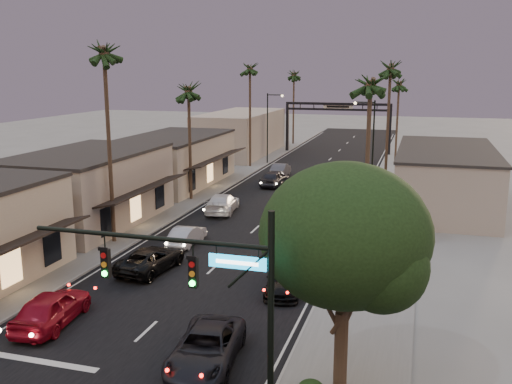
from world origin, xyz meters
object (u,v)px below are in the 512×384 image
Objects in this scene: streetlight_right at (370,138)px; palm_rb at (391,64)px; traffic_signal at (214,289)px; palm_lc at (188,86)px; palm_ld at (250,65)px; palm_far at (294,72)px; streetlight_left at (270,122)px; corner_tree at (347,241)px; palm_lb at (104,47)px; curbside_black at (285,279)px; arch at (338,115)px; palm_ra at (371,78)px; oncoming_silver at (187,235)px; oncoming_pickup at (151,259)px; oncoming_red at (52,308)px; palm_rc at (399,81)px; curbside_near at (206,348)px.

streetlight_right is 7.35m from palm_rb.
traffic_signal is 35.46m from palm_lc.
palm_ld is 23.02m from palm_far.
streetlight_left is at bearing 137.95° from palm_rb.
corner_tree is 0.67× the size of palm_far.
palm_lb is 19.40m from curbside_black.
traffic_signal reaches higher than arch.
palm_lb is at bearing -128.02° from palm_rb.
palm_ra is 16.22m from oncoming_silver.
palm_lc reaches higher than oncoming_pickup.
palm_lc reaches higher than oncoming_red.
palm_rc reaches higher than streetlight_left.
palm_lb is at bearing 151.88° from curbside_black.
palm_lb is 1.15× the size of palm_ra.
corner_tree is 0.72× the size of palm_lc.
curbside_black is at bearing 92.87° from traffic_signal.
palm_lc reaches higher than corner_tree.
oncoming_red is (-13.24, -14.61, -10.59)m from palm_ra.
palm_ra is 1.08× the size of palm_rc.
corner_tree is at bearing -81.38° from arch.
palm_rb is 1.16× the size of palm_rc.
palm_lc is at bearing 122.34° from corner_tree.
palm_far is (0.30, 42.00, 0.97)m from palm_lc.
streetlight_left is 22.07m from palm_rb.
palm_rb is at bearing -90.00° from palm_rc.
oncoming_red is 0.96× the size of oncoming_pickup.
streetlight_left is at bearing 95.74° from curbside_near.
palm_ld is (-14.29, 51.00, 7.33)m from traffic_signal.
palm_lb is 13.75m from oncoming_silver.
palm_far is (-16.90, 54.00, 0.00)m from palm_ra.
corner_tree reaches higher than curbside_black.
palm_ld is (0.00, 33.00, -0.97)m from palm_lb.
palm_ld reaches higher than corner_tree.
streetlight_left is 2.22× the size of oncoming_silver.
streetlight_left is 7.88m from palm_ld.
arch is at bearing 87.16° from curbside_near.
palm_rb is 3.50× the size of oncoming_silver.
arch is 1.00× the size of palm_lb.
corner_tree is 34.09m from palm_lc.
palm_rc is 2.60× the size of curbside_black.
traffic_signal is at bearing 116.35° from oncoming_silver.
curbside_black is (11.97, -41.33, -4.65)m from streetlight_left.
curbside_near is (3.80, -62.04, -4.78)m from arch.
traffic_signal is 1.63× the size of oncoming_pickup.
palm_lb reaches higher than arch.
palm_lc is (-18.08, 28.55, 4.49)m from corner_tree.
oncoming_pickup is at bearing -151.88° from palm_ra.
curbside_near is (-4.80, -16.05, -10.69)m from palm_ra.
palm_rc reaches higher than oncoming_silver.
streetlight_left is 20.96m from palm_far.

